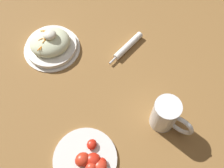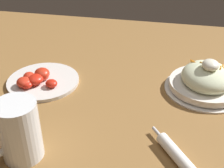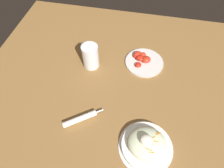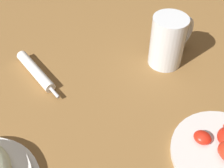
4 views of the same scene
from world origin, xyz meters
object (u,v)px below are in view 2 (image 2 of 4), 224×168
at_px(salad_plate, 206,80).
at_px(napkin_roll, 181,160).
at_px(tomato_plate, 40,80).
at_px(beer_mug, 18,134).

xyz_separation_m(salad_plate, napkin_roll, (-0.31, 0.06, -0.02)).
bearing_deg(napkin_roll, salad_plate, -11.93).
xyz_separation_m(napkin_roll, tomato_plate, (0.24, 0.41, -0.00)).
height_order(napkin_roll, tomato_plate, tomato_plate).
distance_m(salad_plate, tomato_plate, 0.48).
distance_m(salad_plate, napkin_roll, 0.31).
distance_m(napkin_roll, tomato_plate, 0.48).
bearing_deg(tomato_plate, napkin_roll, -120.36).
bearing_deg(salad_plate, napkin_roll, 168.07).
height_order(beer_mug, tomato_plate, beer_mug).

